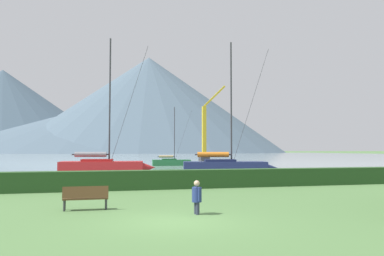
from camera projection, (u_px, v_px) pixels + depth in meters
ground_plane at (175, 222)px, 13.12m from camera, size 1000.00×1000.00×0.00m
harbor_water at (96, 156)px, 145.45m from camera, size 320.00×246.00×0.00m
hedge_line at (136, 180)px, 23.78m from camera, size 80.00×1.20×1.14m
sailboat_slip_0 at (103, 166)px, 38.58m from camera, size 9.30×3.73×13.43m
sailboat_slip_2 at (172, 162)px, 59.17m from camera, size 6.57×2.41×8.79m
sailboat_slip_5 at (226, 166)px, 38.01m from camera, size 9.29×4.29×12.87m
park_bench_under_tree at (86, 197)px, 15.67m from camera, size 1.76×0.49×0.95m
person_seated_viewer at (197, 196)px, 14.69m from camera, size 0.36×0.57×1.25m
dock_crane at (205, 137)px, 85.18m from camera, size 5.85×2.00×16.44m
distant_hill_west_ridge at (100, 129)px, 347.16m from camera, size 265.34×265.34×41.50m
distant_hill_central_peak at (2, 111)px, 382.14m from camera, size 231.39×231.39×79.76m
distant_hill_east_ridge at (149, 105)px, 335.77m from camera, size 226.99×226.99×80.90m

